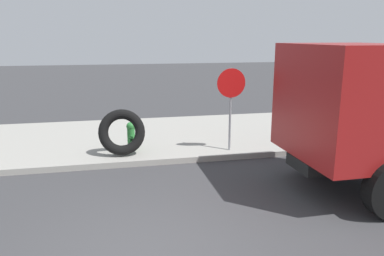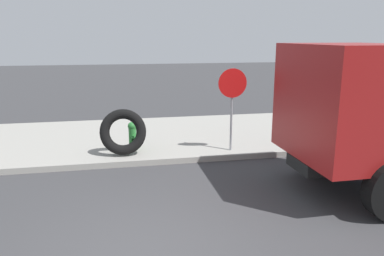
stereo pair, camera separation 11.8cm
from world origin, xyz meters
TOP-DOWN VIEW (x-y plane):
  - sidewalk_curb at (0.00, 6.50)m, footprint 36.00×5.00m
  - fire_hydrant at (0.08, 5.05)m, footprint 0.24×0.53m
  - loose_tire at (-0.17, 4.59)m, footprint 1.20×0.59m
  - stop_sign at (2.66, 4.42)m, footprint 0.76×0.08m

SIDE VIEW (x-z plane):
  - sidewalk_curb at x=0.00m, z-range 0.00..0.15m
  - fire_hydrant at x=0.08m, z-range 0.17..0.93m
  - loose_tire at x=-0.17m, z-range 0.15..1.36m
  - stop_sign at x=2.66m, z-range 0.58..2.77m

